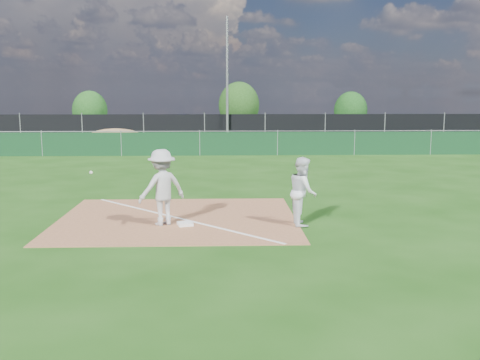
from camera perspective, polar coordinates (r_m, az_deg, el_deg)
name	(u,v)px	position (r m, az deg, el deg)	size (l,w,h in m)	color
ground	(195,169)	(22.62, -4.81, 1.15)	(90.00, 90.00, 0.00)	#18460F
infield_dirt	(178,219)	(13.78, -6.65, -4.10)	(6.00, 5.00, 0.02)	#975F3C
foul_line	(178,218)	(13.78, -6.65, -4.04)	(0.08, 7.00, 0.01)	white
green_fence	(200,144)	(27.51, -4.32, 3.86)	(44.00, 0.05, 1.20)	#0D3219
dirt_mound	(115,139)	(31.57, -13.19, 4.31)	(3.38, 2.60, 1.17)	olive
black_fence	(205,128)	(35.45, -3.80, 5.56)	(46.00, 0.04, 1.80)	black
parking_lot	(207,136)	(40.50, -3.56, 4.76)	(46.00, 9.00, 0.01)	black
light_pole	(227,80)	(35.07, -1.38, 10.61)	(0.16, 0.16, 8.00)	slate
first_base	(185,224)	(13.02, -5.87, -4.67)	(0.35, 0.35, 0.07)	white
play_at_first	(162,187)	(12.98, -8.32, -0.78)	(2.37, 1.22, 1.84)	silver
runner	(303,191)	(13.02, 6.71, -1.19)	(0.81, 0.63, 1.67)	white
car_left	(128,127)	(40.04, -11.90, 5.53)	(1.65, 4.09, 1.39)	#A5A7AD
car_mid	(186,125)	(40.55, -5.79, 5.87)	(1.69, 4.84, 1.59)	black
car_right	(259,126)	(40.06, 2.08, 5.74)	(1.97, 4.85, 1.41)	black
tree_left	(90,111)	(46.24, -15.72, 7.14)	(2.84, 2.84, 3.37)	#382316
tree_mid	(239,105)	(46.37, -0.11, 7.98)	(3.49, 3.49, 4.14)	#382316
tree_right	(351,110)	(46.84, 11.71, 7.27)	(2.79, 2.79, 3.31)	#382316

